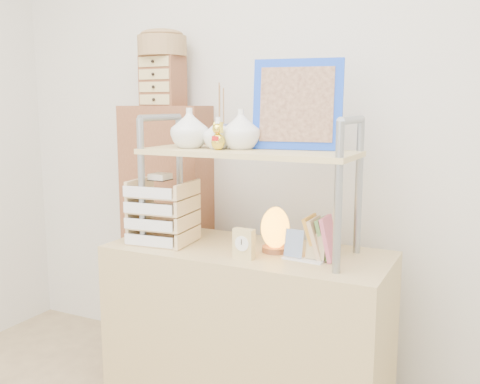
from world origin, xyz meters
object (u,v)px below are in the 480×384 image
(letter_tray, at_px, (162,215))
(salt_lamp, at_px, (275,229))
(cabinet, at_px, (168,232))
(desk, at_px, (247,332))

(letter_tray, relative_size, salt_lamp, 1.63)
(cabinet, bearing_deg, letter_tray, -63.93)
(cabinet, relative_size, letter_tray, 4.36)
(desk, bearing_deg, cabinet, 150.36)
(desk, xyz_separation_m, cabinet, (-0.65, 0.37, 0.30))
(desk, xyz_separation_m, letter_tray, (-0.39, -0.07, 0.50))
(cabinet, height_order, salt_lamp, cabinet)
(desk, bearing_deg, salt_lamp, 5.03)
(desk, height_order, cabinet, cabinet)
(letter_tray, bearing_deg, desk, 9.74)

